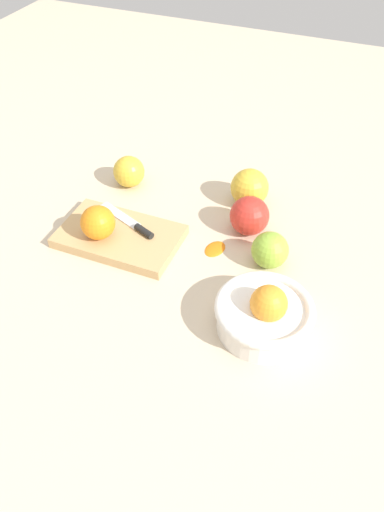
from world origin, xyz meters
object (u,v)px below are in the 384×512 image
object	(u,v)px
bowl	(264,314)
apple_front_left_2	(249,216)
knife	(133,225)
apple_front_right	(129,172)
orange_on_board	(98,223)
apple_mid_left	(270,250)
apple_front_left	(250,188)
cutting_board	(120,236)

from	to	relation	value
bowl	apple_front_left_2	size ratio (longest dim) A/B	2.08
bowl	apple_front_left_2	bearing A→B (deg)	-66.83
knife	apple_front_right	world-z (taller)	apple_front_right
bowl	apple_front_right	size ratio (longest dim) A/B	2.36
knife	apple_front_left_2	xyz separation A→B (m)	(-0.21, -0.10, 0.02)
bowl	orange_on_board	world-z (taller)	bowl
apple_front_left_2	knife	bearing A→B (deg)	24.68
apple_mid_left	bowl	bearing A→B (deg)	102.50
apple_front_left	apple_front_left_2	world-z (taller)	apple_front_left
cutting_board	apple_mid_left	world-z (taller)	apple_mid_left
bowl	knife	size ratio (longest dim) A/B	1.12
apple_front_left	orange_on_board	bearing A→B (deg)	45.73
knife	apple_front_left_2	distance (m)	0.24
orange_on_board	apple_mid_left	size ratio (longest dim) A/B	0.96
orange_on_board	knife	bearing A→B (deg)	-133.42
bowl	knife	bearing A→B (deg)	-23.20
knife	apple_front_right	size ratio (longest dim) A/B	2.11
cutting_board	knife	distance (m)	0.04
orange_on_board	apple_front_right	bearing A→B (deg)	-79.02
apple_front_left	apple_front_right	distance (m)	0.28
bowl	cutting_board	xyz separation A→B (m)	(0.33, -0.11, -0.03)
orange_on_board	knife	xyz separation A→B (m)	(-0.05, -0.05, -0.03)
knife	apple_front_left_2	world-z (taller)	apple_front_left_2
apple_front_left_2	apple_front_right	bearing A→B (deg)	-10.27
cutting_board	apple_mid_left	distance (m)	0.30
knife	apple_front_left_2	bearing A→B (deg)	-155.32
bowl	knife	distance (m)	0.34
orange_on_board	apple_front_left_2	size ratio (longest dim) A/B	0.85
orange_on_board	knife	size ratio (longest dim) A/B	0.46
orange_on_board	apple_front_right	world-z (taller)	orange_on_board
cutting_board	apple_front_right	xyz separation A→B (m)	(0.07, -0.18, 0.03)
orange_on_board	apple_front_left	xyz separation A→B (m)	(-0.23, -0.24, -0.01)
apple_front_right	apple_front_left	bearing A→B (deg)	-172.51
cutting_board	knife	world-z (taller)	knife
bowl	apple_front_left	world-z (taller)	bowl
cutting_board	knife	xyz separation A→B (m)	(-0.02, -0.03, 0.02)
apple_front_left_2	orange_on_board	bearing A→B (deg)	29.64
apple_front_right	cutting_board	bearing A→B (deg)	111.21
apple_mid_left	apple_front_left	size ratio (longest dim) A/B	0.86
orange_on_board	apple_front_right	distance (m)	0.21
apple_front_left_2	cutting_board	bearing A→B (deg)	28.56
cutting_board	apple_front_left	size ratio (longest dim) A/B	2.92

